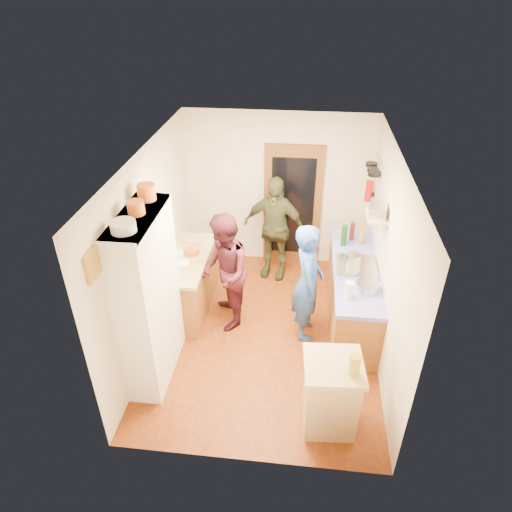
% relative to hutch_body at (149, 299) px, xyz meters
% --- Properties ---
extents(floor, '(3.00, 4.00, 0.02)m').
position_rel_hutch_body_xyz_m(floor, '(1.30, 0.80, -1.11)').
color(floor, '#7F350C').
rests_on(floor, ground).
extents(ceiling, '(3.00, 4.00, 0.02)m').
position_rel_hutch_body_xyz_m(ceiling, '(1.30, 0.80, 1.51)').
color(ceiling, silver).
rests_on(ceiling, ground).
extents(wall_back, '(3.00, 0.02, 2.60)m').
position_rel_hutch_body_xyz_m(wall_back, '(1.30, 2.81, 0.20)').
color(wall_back, beige).
rests_on(wall_back, ground).
extents(wall_front, '(3.00, 0.02, 2.60)m').
position_rel_hutch_body_xyz_m(wall_front, '(1.30, -1.21, 0.20)').
color(wall_front, beige).
rests_on(wall_front, ground).
extents(wall_left, '(0.02, 4.00, 2.60)m').
position_rel_hutch_body_xyz_m(wall_left, '(-0.21, 0.80, 0.20)').
color(wall_left, beige).
rests_on(wall_left, ground).
extents(wall_right, '(0.02, 4.00, 2.60)m').
position_rel_hutch_body_xyz_m(wall_right, '(2.81, 0.80, 0.20)').
color(wall_right, beige).
rests_on(wall_right, ground).
extents(door_frame, '(0.95, 0.06, 2.10)m').
position_rel_hutch_body_xyz_m(door_frame, '(1.55, 2.77, -0.05)').
color(door_frame, brown).
rests_on(door_frame, ground).
extents(door_glass, '(0.70, 0.02, 1.70)m').
position_rel_hutch_body_xyz_m(door_glass, '(1.55, 2.74, -0.05)').
color(door_glass, black).
rests_on(door_glass, door_frame).
extents(hutch_body, '(0.40, 1.20, 2.20)m').
position_rel_hutch_body_xyz_m(hutch_body, '(0.00, 0.00, 0.00)').
color(hutch_body, white).
rests_on(hutch_body, ground).
extents(hutch_top_shelf, '(0.40, 1.14, 0.04)m').
position_rel_hutch_body_xyz_m(hutch_top_shelf, '(0.00, 0.00, 1.08)').
color(hutch_top_shelf, white).
rests_on(hutch_top_shelf, hutch_body).
extents(plate_stack, '(0.25, 0.25, 0.11)m').
position_rel_hutch_body_xyz_m(plate_stack, '(0.00, -0.36, 1.15)').
color(plate_stack, white).
rests_on(plate_stack, hutch_top_shelf).
extents(orange_pot_a, '(0.18, 0.18, 0.14)m').
position_rel_hutch_body_xyz_m(orange_pot_a, '(0.00, 0.02, 1.17)').
color(orange_pot_a, orange).
rests_on(orange_pot_a, hutch_top_shelf).
extents(orange_pot_b, '(0.20, 0.20, 0.18)m').
position_rel_hutch_body_xyz_m(orange_pot_b, '(0.00, 0.38, 1.19)').
color(orange_pot_b, orange).
rests_on(orange_pot_b, hutch_top_shelf).
extents(left_counter_base, '(0.60, 1.40, 0.85)m').
position_rel_hutch_body_xyz_m(left_counter_base, '(0.10, 1.25, -0.68)').
color(left_counter_base, '#A05F2C').
rests_on(left_counter_base, ground).
extents(left_counter_top, '(0.64, 1.44, 0.05)m').
position_rel_hutch_body_xyz_m(left_counter_top, '(0.10, 1.25, -0.23)').
color(left_counter_top, tan).
rests_on(left_counter_top, left_counter_base).
extents(toaster, '(0.28, 0.22, 0.18)m').
position_rel_hutch_body_xyz_m(toaster, '(0.15, 0.82, -0.11)').
color(toaster, white).
rests_on(toaster, left_counter_top).
extents(kettle, '(0.19, 0.19, 0.20)m').
position_rel_hutch_body_xyz_m(kettle, '(0.05, 1.05, -0.10)').
color(kettle, white).
rests_on(kettle, left_counter_top).
extents(orange_bowl, '(0.24, 0.24, 0.09)m').
position_rel_hutch_body_xyz_m(orange_bowl, '(0.18, 1.36, -0.15)').
color(orange_bowl, orange).
rests_on(orange_bowl, left_counter_top).
extents(chopping_board, '(0.33, 0.26, 0.02)m').
position_rel_hutch_body_xyz_m(chopping_board, '(0.12, 1.73, -0.19)').
color(chopping_board, tan).
rests_on(chopping_board, left_counter_top).
extents(right_counter_base, '(0.60, 2.20, 0.84)m').
position_rel_hutch_body_xyz_m(right_counter_base, '(2.50, 1.30, -0.68)').
color(right_counter_base, '#A05F2C').
rests_on(right_counter_base, ground).
extents(right_counter_top, '(0.62, 2.22, 0.06)m').
position_rel_hutch_body_xyz_m(right_counter_top, '(2.50, 1.30, -0.23)').
color(right_counter_top, '#060DB4').
rests_on(right_counter_top, right_counter_base).
extents(hob, '(0.55, 0.58, 0.04)m').
position_rel_hutch_body_xyz_m(hob, '(2.50, 1.26, -0.18)').
color(hob, silver).
rests_on(hob, right_counter_top).
extents(pot_on_hob, '(0.21, 0.21, 0.14)m').
position_rel_hutch_body_xyz_m(pot_on_hob, '(2.45, 1.31, -0.09)').
color(pot_on_hob, silver).
rests_on(pot_on_hob, hob).
extents(bottle_a, '(0.10, 0.10, 0.33)m').
position_rel_hutch_body_xyz_m(bottle_a, '(2.35, 1.85, -0.03)').
color(bottle_a, '#143F14').
rests_on(bottle_a, right_counter_top).
extents(bottle_b, '(0.07, 0.07, 0.29)m').
position_rel_hutch_body_xyz_m(bottle_b, '(2.48, 2.03, -0.06)').
color(bottle_b, '#591419').
rests_on(bottle_b, right_counter_top).
extents(bottle_c, '(0.07, 0.07, 0.28)m').
position_rel_hutch_body_xyz_m(bottle_c, '(2.61, 1.91, -0.06)').
color(bottle_c, olive).
rests_on(bottle_c, right_counter_top).
extents(paper_towel, '(0.13, 0.13, 0.23)m').
position_rel_hutch_body_xyz_m(paper_towel, '(2.35, 0.56, -0.09)').
color(paper_towel, white).
rests_on(paper_towel, right_counter_top).
extents(mixing_bowl, '(0.29, 0.29, 0.11)m').
position_rel_hutch_body_xyz_m(mixing_bowl, '(2.60, 0.74, -0.15)').
color(mixing_bowl, silver).
rests_on(mixing_bowl, right_counter_top).
extents(island_base, '(0.59, 0.59, 0.86)m').
position_rel_hutch_body_xyz_m(island_base, '(2.14, -0.61, -0.67)').
color(island_base, tan).
rests_on(island_base, ground).
extents(island_top, '(0.66, 0.66, 0.05)m').
position_rel_hutch_body_xyz_m(island_top, '(2.14, -0.61, -0.22)').
color(island_top, tan).
rests_on(island_top, island_base).
extents(cutting_board, '(0.37, 0.30, 0.02)m').
position_rel_hutch_body_xyz_m(cutting_board, '(2.09, -0.57, -0.21)').
color(cutting_board, white).
rests_on(cutting_board, island_top).
extents(oil_jar, '(0.13, 0.13, 0.24)m').
position_rel_hutch_body_xyz_m(oil_jar, '(2.33, -0.72, -0.07)').
color(oil_jar, '#AD9E2D').
rests_on(oil_jar, island_top).
extents(pan_rail, '(0.02, 0.65, 0.02)m').
position_rel_hutch_body_xyz_m(pan_rail, '(2.76, 2.33, 0.95)').
color(pan_rail, silver).
rests_on(pan_rail, wall_right).
extents(pan_hang_a, '(0.18, 0.18, 0.05)m').
position_rel_hutch_body_xyz_m(pan_hang_a, '(2.70, 2.15, 0.82)').
color(pan_hang_a, black).
rests_on(pan_hang_a, pan_rail).
extents(pan_hang_b, '(0.16, 0.16, 0.05)m').
position_rel_hutch_body_xyz_m(pan_hang_b, '(2.70, 2.35, 0.80)').
color(pan_hang_b, black).
rests_on(pan_hang_b, pan_rail).
extents(pan_hang_c, '(0.17, 0.17, 0.05)m').
position_rel_hutch_body_xyz_m(pan_hang_c, '(2.70, 2.55, 0.81)').
color(pan_hang_c, black).
rests_on(pan_hang_c, pan_rail).
extents(wall_shelf, '(0.26, 0.42, 0.03)m').
position_rel_hutch_body_xyz_m(wall_shelf, '(2.67, 1.25, 0.60)').
color(wall_shelf, tan).
rests_on(wall_shelf, wall_right).
extents(radio, '(0.27, 0.33, 0.15)m').
position_rel_hutch_body_xyz_m(radio, '(2.67, 1.25, 0.69)').
color(radio, silver).
rests_on(radio, wall_shelf).
extents(ext_bracket, '(0.06, 0.10, 0.04)m').
position_rel_hutch_body_xyz_m(ext_bracket, '(2.77, 2.50, 0.35)').
color(ext_bracket, black).
rests_on(ext_bracket, wall_right).
extents(fire_extinguisher, '(0.11, 0.11, 0.32)m').
position_rel_hutch_body_xyz_m(fire_extinguisher, '(2.71, 2.50, 0.40)').
color(fire_extinguisher, red).
rests_on(fire_extinguisher, wall_right).
extents(picture_frame, '(0.03, 0.25, 0.30)m').
position_rel_hutch_body_xyz_m(picture_frame, '(-0.18, -0.75, 0.95)').
color(picture_frame, gold).
rests_on(picture_frame, wall_left).
extents(person_hob, '(0.45, 0.65, 1.70)m').
position_rel_hutch_body_xyz_m(person_hob, '(1.88, 0.87, -0.25)').
color(person_hob, '#284C9D').
rests_on(person_hob, ground).
extents(person_left, '(0.85, 0.98, 1.72)m').
position_rel_hutch_body_xyz_m(person_left, '(0.73, 1.04, -0.24)').
color(person_left, '#431520').
rests_on(person_left, ground).
extents(person_back, '(1.09, 0.64, 1.75)m').
position_rel_hutch_body_xyz_m(person_back, '(1.30, 2.30, -0.23)').
color(person_back, '#393B22').
rests_on(person_back, ground).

